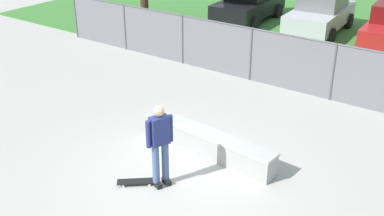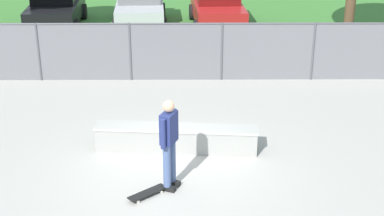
% 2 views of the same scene
% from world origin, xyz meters
% --- Properties ---
extents(ground_plane, '(80.00, 80.00, 0.00)m').
position_xyz_m(ground_plane, '(0.00, 0.00, 0.00)').
color(ground_plane, '#ADAAA3').
extents(grass_strip, '(30.56, 20.00, 0.02)m').
position_xyz_m(grass_strip, '(0.00, 15.88, 0.01)').
color(grass_strip, '#3D7A33').
rests_on(grass_strip, ground).
extents(concrete_ledge, '(3.57, 0.76, 0.58)m').
position_xyz_m(concrete_ledge, '(0.08, 1.01, 0.29)').
color(concrete_ledge, '#999993').
rests_on(concrete_ledge, ground).
extents(skateboarder, '(0.39, 0.56, 1.82)m').
position_xyz_m(skateboarder, '(-0.01, -0.58, 1.01)').
color(skateboarder, black).
rests_on(skateboarder, ground).
extents(skateboard, '(0.74, 0.67, 0.09)m').
position_xyz_m(skateboard, '(-0.43, -0.89, 0.07)').
color(skateboard, black).
rests_on(skateboard, ground).
extents(chainlink_fence, '(18.63, 0.07, 1.71)m').
position_xyz_m(chainlink_fence, '(0.00, 5.58, 0.93)').
color(chainlink_fence, '#4C4C51').
rests_on(chainlink_fence, ground).
extents(car_black, '(2.21, 4.30, 1.66)m').
position_xyz_m(car_black, '(-4.81, 11.76, 0.84)').
color(car_black, black).
rests_on(car_black, ground).
extents(car_silver, '(2.21, 4.30, 1.66)m').
position_xyz_m(car_silver, '(-1.55, 11.93, 0.84)').
color(car_silver, '#B7BABF').
rests_on(car_silver, ground).
extents(car_red, '(2.21, 4.30, 1.66)m').
position_xyz_m(car_red, '(1.49, 11.73, 0.84)').
color(car_red, '#B21E1E').
rests_on(car_red, ground).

